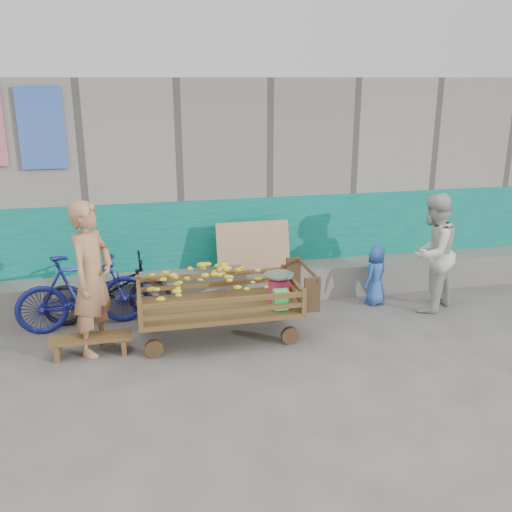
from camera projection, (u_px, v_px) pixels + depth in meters
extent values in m
plane|color=#524F4B|center=(271.00, 384.00, 5.83)|extent=(80.00, 80.00, 0.00)
cube|color=gray|center=(210.00, 175.00, 9.20)|extent=(12.00, 3.00, 3.00)
cube|color=#086E67|center=(227.00, 248.00, 8.02)|extent=(12.00, 0.03, 1.40)
cube|color=slate|center=(230.00, 285.00, 7.95)|extent=(12.00, 0.50, 0.45)
cube|color=#A57F57|center=(253.00, 247.00, 7.72)|extent=(1.00, 0.19, 0.68)
cube|color=#4169CE|center=(41.00, 128.00, 7.01)|extent=(0.55, 0.03, 1.00)
cube|color=brown|center=(219.00, 307.00, 6.75)|extent=(1.89, 0.95, 0.05)
cylinder|color=#351F15|center=(154.00, 349.00, 6.35)|extent=(0.21, 0.06, 0.21)
cube|color=brown|center=(140.00, 315.00, 6.10)|extent=(0.05, 0.05, 0.29)
cylinder|color=#351F15|center=(151.00, 324.00, 7.00)|extent=(0.21, 0.06, 0.21)
cube|color=brown|center=(138.00, 287.00, 6.92)|extent=(0.05, 0.05, 0.29)
cylinder|color=#351F15|center=(290.00, 335.00, 6.68)|extent=(0.21, 0.06, 0.21)
cube|color=brown|center=(304.00, 301.00, 6.48)|extent=(0.05, 0.05, 0.29)
cylinder|color=#351F15|center=(275.00, 313.00, 7.33)|extent=(0.21, 0.06, 0.21)
cube|color=brown|center=(283.00, 276.00, 7.30)|extent=(0.05, 0.05, 0.29)
cube|color=brown|center=(225.00, 311.00, 6.30)|extent=(1.83, 0.04, 0.05)
cube|color=brown|center=(224.00, 301.00, 6.27)|extent=(1.83, 0.04, 0.05)
cube|color=brown|center=(213.00, 284.00, 7.13)|extent=(1.83, 0.04, 0.05)
cube|color=brown|center=(213.00, 275.00, 7.09)|extent=(1.83, 0.04, 0.05)
cube|color=brown|center=(139.00, 303.00, 6.52)|extent=(0.04, 0.88, 0.05)
cube|color=brown|center=(139.00, 293.00, 6.49)|extent=(0.04, 0.88, 0.05)
cube|color=brown|center=(293.00, 291.00, 6.91)|extent=(0.04, 0.88, 0.05)
cube|color=brown|center=(293.00, 281.00, 6.87)|extent=(0.04, 0.88, 0.05)
cylinder|color=#351F15|center=(308.00, 269.00, 6.87)|extent=(0.04, 0.84, 0.04)
cube|color=#351F15|center=(293.00, 273.00, 7.27)|extent=(0.19, 0.04, 0.42)
cube|color=#351F15|center=(312.00, 295.00, 6.54)|extent=(0.19, 0.04, 0.42)
ellipsoid|color=yellow|center=(209.00, 288.00, 6.66)|extent=(1.37, 0.74, 0.46)
cylinder|color=#E63269|center=(279.00, 290.00, 6.86)|extent=(0.25, 0.25, 0.27)
cylinder|color=silver|center=(279.00, 278.00, 6.82)|extent=(0.03, 0.03, 0.06)
cylinder|color=silver|center=(279.00, 275.00, 6.80)|extent=(0.36, 0.36, 0.02)
cube|color=#3BD658|center=(281.00, 300.00, 6.58)|extent=(0.17, 0.13, 0.23)
cube|color=brown|center=(90.00, 338.00, 6.38)|extent=(0.90, 0.27, 0.04)
cube|color=brown|center=(58.00, 351.00, 6.34)|extent=(0.05, 0.25, 0.18)
cube|color=brown|center=(124.00, 344.00, 6.49)|extent=(0.05, 0.25, 0.18)
imported|color=#AD784F|center=(92.00, 278.00, 6.29)|extent=(0.68, 0.76, 1.75)
imported|color=beige|center=(432.00, 253.00, 7.49)|extent=(0.97, 0.93, 1.59)
imported|color=#2D59B3|center=(376.00, 275.00, 7.79)|extent=(0.48, 0.44, 0.83)
imported|color=black|center=(108.00, 290.00, 7.23)|extent=(1.63, 0.64, 0.84)
imported|color=navy|center=(83.00, 291.00, 7.00)|extent=(1.66, 0.71, 0.97)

